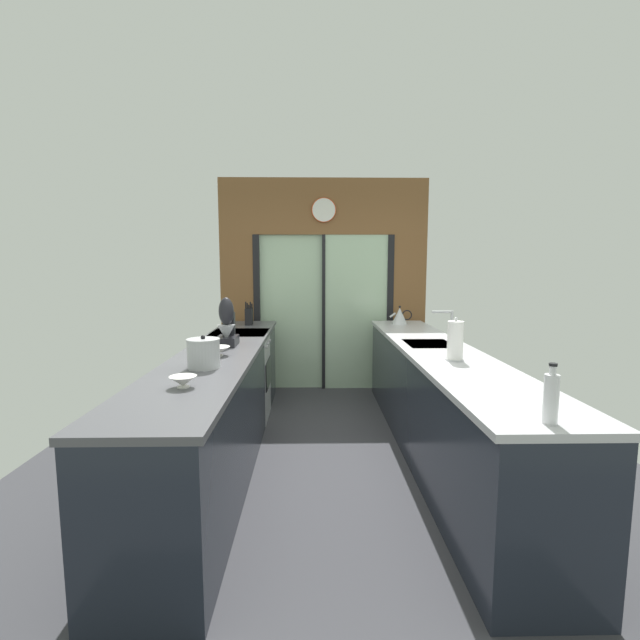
{
  "coord_description": "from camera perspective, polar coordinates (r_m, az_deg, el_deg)",
  "views": [
    {
      "loc": [
        -0.16,
        -3.34,
        1.61
      ],
      "look_at": [
        -0.08,
        0.72,
        1.11
      ],
      "focal_mm": 24.96,
      "sensor_mm": 36.0,
      "label": 1
    }
  ],
  "objects": [
    {
      "name": "stand_mixer",
      "position": [
        3.93,
        -11.84,
        -0.9
      ],
      "size": [
        0.17,
        0.27,
        0.42
      ],
      "color": "black",
      "rests_on": "left_counter_run"
    },
    {
      "name": "mixing_bowl_far",
      "position": [
        3.52,
        -13.14,
        -3.88
      ],
      "size": [
        0.21,
        0.21,
        0.07
      ],
      "color": "silver",
      "rests_on": "left_counter_run"
    },
    {
      "name": "left_counter_run",
      "position": [
        3.73,
        -12.92,
        -11.06
      ],
      "size": [
        0.62,
        3.8,
        0.92
      ],
      "color": "#1E232D",
      "rests_on": "ground_plane"
    },
    {
      "name": "paper_towel_roll",
      "position": [
        3.39,
        16.94,
        -2.6
      ],
      "size": [
        0.13,
        0.13,
        0.32
      ],
      "color": "#B7BABC",
      "rests_on": "right_counter_run"
    },
    {
      "name": "oven_range",
      "position": [
        4.79,
        -10.17,
        -7.06
      ],
      "size": [
        0.6,
        0.6,
        0.92
      ],
      "color": "#B7BABC",
      "rests_on": "ground_plane"
    },
    {
      "name": "sink_faucet",
      "position": [
        4.11,
        16.14,
        -0.23
      ],
      "size": [
        0.19,
        0.02,
        0.3
      ],
      "color": "#B7BABC",
      "rests_on": "right_counter_run"
    },
    {
      "name": "soap_bottle",
      "position": [
        2.22,
        27.5,
        -8.83
      ],
      "size": [
        0.06,
        0.06,
        0.27
      ],
      "color": "silver",
      "rests_on": "right_counter_run"
    },
    {
      "name": "kettle",
      "position": [
        5.36,
        10.19,
        0.53
      ],
      "size": [
        0.27,
        0.18,
        0.22
      ],
      "color": "#B7BABC",
      "rests_on": "right_counter_run"
    },
    {
      "name": "back_wall_unit",
      "position": [
        5.74,
        0.46,
        6.15
      ],
      "size": [
        2.64,
        0.12,
        2.7
      ],
      "color": "brown",
      "rests_on": "ground_plane"
    },
    {
      "name": "stock_pot",
      "position": [
        3.12,
        -14.71,
        -4.15
      ],
      "size": [
        0.22,
        0.22,
        0.23
      ],
      "color": "#B7BABC",
      "rests_on": "left_counter_run"
    },
    {
      "name": "right_counter_run",
      "position": [
        3.97,
        14.8,
        -10.06
      ],
      "size": [
        0.62,
        3.8,
        0.92
      ],
      "color": "#1E232D",
      "rests_on": "ground_plane"
    },
    {
      "name": "ground_plane",
      "position": [
        4.26,
        1.14,
        -15.34
      ],
      "size": [
        5.04,
        7.6,
        0.02
      ],
      "primitive_type": "cube",
      "color": "#38383D"
    },
    {
      "name": "mixing_bowl_near",
      "position": [
        2.67,
        -17.15,
        -7.52
      ],
      "size": [
        0.16,
        0.16,
        0.07
      ],
      "color": "silver",
      "rests_on": "left_counter_run"
    },
    {
      "name": "knife_block",
      "position": [
        5.27,
        -9.09,
        0.5
      ],
      "size": [
        0.09,
        0.14,
        0.27
      ],
      "color": "black",
      "rests_on": "left_counter_run"
    }
  ]
}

